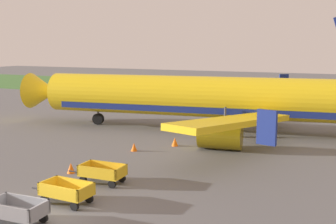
{
  "coord_description": "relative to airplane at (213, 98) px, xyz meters",
  "views": [
    {
      "loc": [
        12.73,
        -14.52,
        7.75
      ],
      "look_at": [
        -0.53,
        13.98,
        2.8
      ],
      "focal_mm": 45.22,
      "sensor_mm": 36.0,
      "label": 1
    }
  ],
  "objects": [
    {
      "name": "traffic_cone_mid_apron",
      "position": [
        -3.67,
        -15.96,
        -2.73
      ],
      "size": [
        0.49,
        0.49,
        0.64
      ],
      "primitive_type": "cone",
      "color": "orange",
      "rests_on": "ground"
    },
    {
      "name": "traffic_cone_by_carts",
      "position": [
        -0.78,
        -6.79,
        -2.72
      ],
      "size": [
        0.51,
        0.51,
        0.67
      ],
      "primitive_type": "cone",
      "color": "orange",
      "rests_on": "ground"
    },
    {
      "name": "baggage_cart_fourth_in_row",
      "position": [
        -0.87,
        -16.72,
        -2.45
      ],
      "size": [
        3.58,
        1.5,
        1.07
      ],
      "color": "gold",
      "rests_on": "ground"
    },
    {
      "name": "baggage_cart_third_in_row",
      "position": [
        -0.71,
        -20.12,
        -2.45
      ],
      "size": [
        3.58,
        1.49,
        1.07
      ],
      "color": "gold",
      "rests_on": "ground"
    },
    {
      "name": "traffic_cone_near_plane",
      "position": [
        -2.87,
        -9.53,
        -2.75
      ],
      "size": [
        0.47,
        0.47,
        0.61
      ],
      "primitive_type": "cone",
      "color": "orange",
      "rests_on": "ground"
    },
    {
      "name": "grass_strip",
      "position": [
        -0.42,
        34.89,
        -3.02
      ],
      "size": [
        220.0,
        28.0,
        0.06
      ],
      "primitive_type": "cube",
      "color": "#477A38",
      "rests_on": "ground"
    },
    {
      "name": "ground_plane",
      "position": [
        -0.42,
        -21.65,
        -3.05
      ],
      "size": [
        220.0,
        220.0,
        0.0
      ],
      "primitive_type": "plane",
      "color": "slate"
    },
    {
      "name": "baggage_cart_second_in_row",
      "position": [
        -1.1,
        -23.03,
        -2.45
      ],
      "size": [
        3.58,
        1.5,
        1.07
      ],
      "color": "gray",
      "rests_on": "ground"
    },
    {
      "name": "airplane",
      "position": [
        0.0,
        0.0,
        0.0
      ],
      "size": [
        37.63,
        30.32,
        11.34
      ],
      "color": "yellow",
      "rests_on": "ground"
    }
  ]
}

